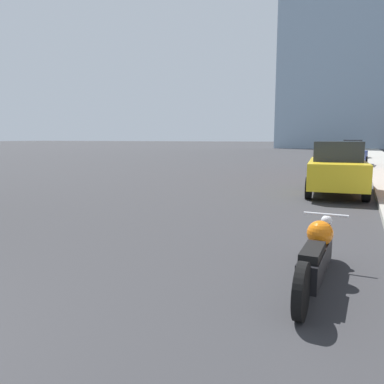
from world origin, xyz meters
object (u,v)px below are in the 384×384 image
Objects in this scene: motorcycle at (316,255)px; parked_car_yellow at (337,168)px; parked_car_silver at (353,149)px; parked_car_blue at (349,154)px.

parked_car_yellow is (-0.23, 8.45, 0.50)m from motorcycle.
parked_car_silver is (0.11, 23.59, -0.04)m from parked_car_yellow.
parked_car_silver reaches higher than parked_car_blue.
motorcycle is 0.62× the size of parked_car_blue.
motorcycle is at bearing -93.02° from parked_car_yellow.
parked_car_silver is at bearing 85.15° from parked_car_yellow.
parked_car_blue is (0.08, 12.82, -0.06)m from parked_car_yellow.
motorcycle is 0.58× the size of parked_car_yellow.
motorcycle is 21.27m from parked_car_blue.
parked_car_blue is 10.77m from parked_car_silver.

